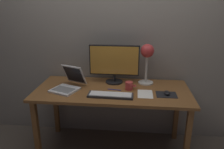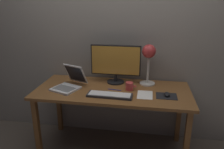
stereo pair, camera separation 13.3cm
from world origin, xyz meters
The scene contains 12 objects.
ground_plane centered at (0.00, 0.00, 0.00)m, with size 4.80×4.80×0.00m, color brown.
back_wall centered at (0.00, 0.40, 1.30)m, with size 4.80×0.06×2.60m, color gray.
desk centered at (0.00, 0.00, 0.66)m, with size 1.60×0.70×0.74m.
monitor centered at (0.00, 0.20, 0.98)m, with size 0.55×0.19×0.43m.
keyboard_main centered at (0.00, -0.18, 0.75)m, with size 0.44×0.15×0.03m.
laptop centered at (-0.45, -0.01, 0.80)m, with size 0.36×0.41×0.23m.
desk_lamp centered at (0.35, 0.21, 1.06)m, with size 0.17×0.17×0.44m.
mousepad centered at (0.54, -0.09, 0.74)m, with size 0.20×0.16×0.00m, color black.
mouse centered at (0.55, -0.08, 0.76)m, with size 0.06×0.10×0.03m, color black.
coffee_mug centered at (0.17, 0.01, 0.78)m, with size 0.12×0.08×0.08m.
paper_sheet_near_mouse centered at (0.34, -0.09, 0.74)m, with size 0.15×0.21×0.00m, color white.
pen centered at (0.02, -0.02, 0.74)m, with size 0.01×0.01×0.14m, color #2633A5.
Camera 2 is at (0.35, -2.12, 1.63)m, focal length 35.62 mm.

